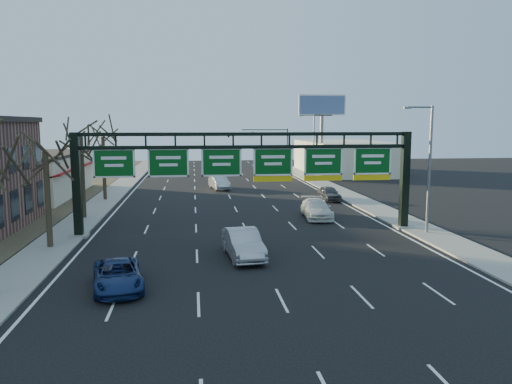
{
  "coord_description": "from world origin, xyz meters",
  "views": [
    {
      "loc": [
        -3.78,
        -26.94,
        7.76
      ],
      "look_at": [
        0.38,
        6.11,
        3.2
      ],
      "focal_mm": 35.0,
      "sensor_mm": 36.0,
      "label": 1
    }
  ],
  "objects": [
    {
      "name": "car_blue_suv",
      "position": [
        -7.43,
        -3.51,
        0.66
      ],
      "size": [
        3.04,
        5.1,
        1.33
      ],
      "primitive_type": "imported",
      "rotation": [
        0.0,
        0.0,
        0.18
      ],
      "color": "navy",
      "rests_on": "ground"
    },
    {
      "name": "traffic_signal_mast",
      "position": [
        5.69,
        55.0,
        5.5
      ],
      "size": [
        10.16,
        0.54,
        7.0
      ],
      "color": "black",
      "rests_on": "ground"
    },
    {
      "name": "building_right_distant",
      "position": [
        20.0,
        50.0,
        2.5
      ],
      "size": [
        12.0,
        20.0,
        5.0
      ],
      "primitive_type": "cube",
      "color": "beige",
      "rests_on": "ground"
    },
    {
      "name": "cream_strip",
      "position": [
        -21.48,
        29.0,
        2.36
      ],
      "size": [
        10.9,
        18.4,
        4.7
      ],
      "color": "beige",
      "rests_on": "ground"
    },
    {
      "name": "streetlight_far",
      "position": [
        12.47,
        40.0,
        5.08
      ],
      "size": [
        2.15,
        0.22,
        9.0
      ],
      "color": "slate",
      "rests_on": "sidewalk_right"
    },
    {
      "name": "sidewalk_left",
      "position": [
        -12.8,
        20.0,
        0.06
      ],
      "size": [
        3.0,
        120.0,
        0.12
      ],
      "primitive_type": "cube",
      "color": "gray",
      "rests_on": "ground"
    },
    {
      "name": "car_silver_distant",
      "position": [
        -0.74,
        32.4,
        0.81
      ],
      "size": [
        2.55,
        5.13,
        1.62
      ],
      "primitive_type": "imported",
      "rotation": [
        0.0,
        0.0,
        0.18
      ],
      "color": "#AAABAF",
      "rests_on": "ground"
    },
    {
      "name": "lane_markings",
      "position": [
        0.0,
        20.0,
        0.01
      ],
      "size": [
        21.6,
        120.0,
        0.01
      ],
      "primitive_type": "cube",
      "color": "white",
      "rests_on": "ground"
    },
    {
      "name": "tree_mid",
      "position": [
        -12.8,
        15.0,
        7.85
      ],
      "size": [
        3.6,
        3.6,
        9.24
      ],
      "color": "#2F271A",
      "rests_on": "sidewalk_left"
    },
    {
      "name": "tree_far",
      "position": [
        -12.8,
        25.0,
        7.48
      ],
      "size": [
        3.6,
        3.6,
        8.86
      ],
      "color": "#2F271A",
      "rests_on": "sidewalk_left"
    },
    {
      "name": "billboard_right",
      "position": [
        15.0,
        44.98,
        9.06
      ],
      "size": [
        7.0,
        0.5,
        12.0
      ],
      "color": "slate",
      "rests_on": "ground"
    },
    {
      "name": "tree_gantry",
      "position": [
        -12.8,
        5.0,
        7.11
      ],
      "size": [
        3.6,
        3.6,
        8.48
      ],
      "color": "#2F271A",
      "rests_on": "sidewalk_left"
    },
    {
      "name": "sign_gantry",
      "position": [
        0.16,
        8.0,
        4.63
      ],
      "size": [
        24.6,
        1.2,
        7.2
      ],
      "color": "black",
      "rests_on": "ground"
    },
    {
      "name": "streetlight_near",
      "position": [
        12.47,
        6.0,
        5.08
      ],
      "size": [
        2.15,
        0.22,
        9.0
      ],
      "color": "slate",
      "rests_on": "sidewalk_right"
    },
    {
      "name": "car_silver_sedan",
      "position": [
        -0.99,
        1.29,
        0.84
      ],
      "size": [
        2.31,
        5.23,
        1.67
      ],
      "primitive_type": "imported",
      "rotation": [
        0.0,
        0.0,
        0.11
      ],
      "color": "#9E9EA2",
      "rests_on": "ground"
    },
    {
      "name": "sidewalk_right",
      "position": [
        12.8,
        20.0,
        0.06
      ],
      "size": [
        3.0,
        120.0,
        0.12
      ],
      "primitive_type": "cube",
      "color": "gray",
      "rests_on": "ground"
    },
    {
      "name": "car_white_wagon",
      "position": [
        6.29,
        12.87,
        0.77
      ],
      "size": [
        2.54,
        5.46,
        1.54
      ],
      "primitive_type": "imported",
      "rotation": [
        0.0,
        0.0,
        -0.07
      ],
      "color": "silver",
      "rests_on": "ground"
    },
    {
      "name": "car_grey_far",
      "position": [
        9.92,
        22.16,
        0.72
      ],
      "size": [
        1.83,
        4.28,
        1.44
      ],
      "primitive_type": "imported",
      "rotation": [
        0.0,
        0.0,
        0.03
      ],
      "color": "#414446",
      "rests_on": "ground"
    },
    {
      "name": "ground",
      "position": [
        0.0,
        0.0,
        0.0
      ],
      "size": [
        160.0,
        160.0,
        0.0
      ],
      "primitive_type": "plane",
      "color": "black",
      "rests_on": "ground"
    }
  ]
}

